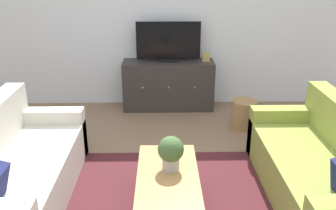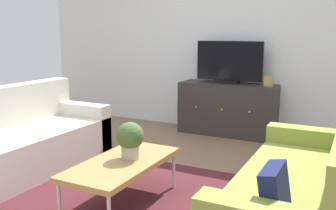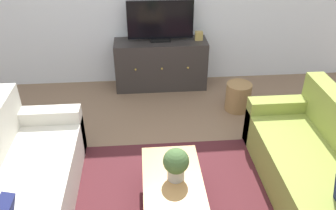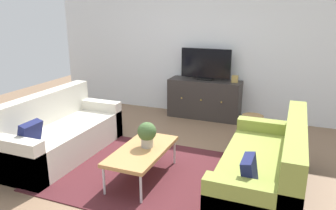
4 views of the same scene
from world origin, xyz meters
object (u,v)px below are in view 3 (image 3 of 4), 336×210
(couch_left_side, at_px, (15,188))
(wicker_basket, at_px, (238,97))
(coffee_table, at_px, (174,188))
(couch_right_side, at_px, (323,171))
(mantel_clock, at_px, (199,36))
(potted_plant, at_px, (176,163))
(tv_console, at_px, (161,64))
(flat_screen_tv, at_px, (160,21))

(couch_left_side, xyz_separation_m, wicker_basket, (2.47, 1.62, -0.10))
(coffee_table, xyz_separation_m, wicker_basket, (1.05, 1.79, -0.17))
(couch_right_side, distance_m, mantel_clock, 2.57)
(coffee_table, relative_size, potted_plant, 3.47)
(potted_plant, height_order, mantel_clock, mantel_clock)
(couch_left_side, height_order, coffee_table, couch_left_side)
(coffee_table, relative_size, tv_console, 0.80)
(couch_right_side, xyz_separation_m, flat_screen_tv, (-1.40, 2.39, 0.73))
(couch_left_side, relative_size, flat_screen_tv, 2.03)
(potted_plant, distance_m, tv_console, 2.47)
(couch_right_side, relative_size, potted_plant, 6.09)
(couch_left_side, height_order, potted_plant, couch_left_side)
(wicker_basket, bearing_deg, flat_screen_tv, 142.15)
(wicker_basket, bearing_deg, couch_right_side, -76.16)
(tv_console, relative_size, wicker_basket, 3.50)
(couch_left_side, height_order, tv_console, couch_left_side)
(couch_left_side, relative_size, mantel_clock, 14.58)
(coffee_table, distance_m, tv_console, 2.55)
(coffee_table, relative_size, wicker_basket, 2.81)
(couch_right_side, relative_size, mantel_clock, 14.58)
(potted_plant, xyz_separation_m, wicker_basket, (1.03, 1.71, -0.37))
(tv_console, bearing_deg, flat_screen_tv, 90.00)
(potted_plant, xyz_separation_m, tv_console, (0.03, 2.47, -0.20))
(tv_console, xyz_separation_m, wicker_basket, (1.00, -0.76, -0.17))
(coffee_table, height_order, tv_console, tv_console)
(couch_right_side, bearing_deg, potted_plant, -176.36)
(flat_screen_tv, bearing_deg, couch_right_side, -59.71)
(coffee_table, distance_m, potted_plant, 0.22)
(tv_console, xyz_separation_m, flat_screen_tv, (-0.00, 0.02, 0.65))
(couch_left_side, xyz_separation_m, potted_plant, (1.45, -0.09, 0.27))
(coffee_table, xyz_separation_m, mantel_clock, (0.61, 2.55, 0.43))
(potted_plant, distance_m, mantel_clock, 2.54)
(flat_screen_tv, xyz_separation_m, mantel_clock, (0.55, -0.02, -0.22))
(couch_left_side, relative_size, potted_plant, 6.09)
(tv_console, height_order, mantel_clock, mantel_clock)
(coffee_table, height_order, flat_screen_tv, flat_screen_tv)
(mantel_clock, bearing_deg, wicker_basket, -59.46)
(couch_left_side, distance_m, potted_plant, 1.48)
(couch_right_side, bearing_deg, wicker_basket, 103.84)
(mantel_clock, bearing_deg, tv_console, -180.00)
(wicker_basket, bearing_deg, coffee_table, -120.46)
(couch_left_side, distance_m, wicker_basket, 2.96)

